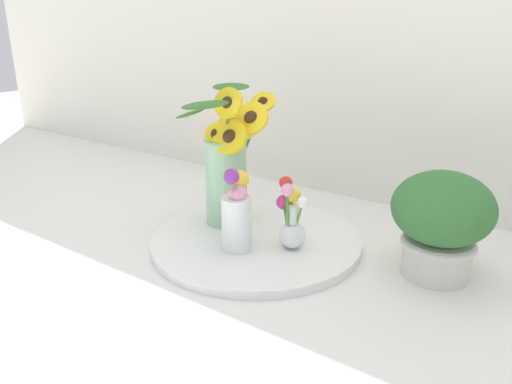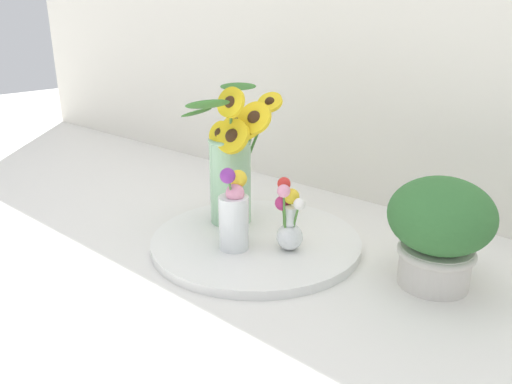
{
  "view_description": "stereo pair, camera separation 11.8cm",
  "coord_description": "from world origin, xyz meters",
  "px_view_note": "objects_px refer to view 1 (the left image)",
  "views": [
    {
      "loc": [
        0.61,
        -0.81,
        0.54
      ],
      "look_at": [
        -0.03,
        0.1,
        0.14
      ],
      "focal_mm": 35.0,
      "sensor_mm": 36.0,
      "label": 1
    },
    {
      "loc": [
        0.71,
        -0.74,
        0.54
      ],
      "look_at": [
        -0.03,
        0.1,
        0.14
      ],
      "focal_mm": 35.0,
      "sensor_mm": 36.0,
      "label": 2
    }
  ],
  "objects_px": {
    "serving_tray": "(256,241)",
    "mason_jar_sunflowers": "(228,165)",
    "vase_bulb_right": "(291,219)",
    "potted_plant": "(441,219)",
    "vase_small_center": "(237,215)"
  },
  "relations": [
    {
      "from": "potted_plant",
      "to": "vase_bulb_right",
      "type": "bearing_deg",
      "value": -161.65
    },
    {
      "from": "mason_jar_sunflowers",
      "to": "vase_bulb_right",
      "type": "xyz_separation_m",
      "value": [
        0.21,
        -0.03,
        -0.09
      ]
    },
    {
      "from": "serving_tray",
      "to": "mason_jar_sunflowers",
      "type": "bearing_deg",
      "value": 162.66
    },
    {
      "from": "serving_tray",
      "to": "potted_plant",
      "type": "relative_size",
      "value": 2.19
    },
    {
      "from": "vase_bulb_right",
      "to": "potted_plant",
      "type": "height_order",
      "value": "potted_plant"
    },
    {
      "from": "vase_bulb_right",
      "to": "serving_tray",
      "type": "bearing_deg",
      "value": -178.04
    },
    {
      "from": "vase_small_center",
      "to": "vase_bulb_right",
      "type": "distance_m",
      "value": 0.13
    },
    {
      "from": "serving_tray",
      "to": "mason_jar_sunflowers",
      "type": "height_order",
      "value": "mason_jar_sunflowers"
    },
    {
      "from": "vase_bulb_right",
      "to": "potted_plant",
      "type": "bearing_deg",
      "value": 18.35
    },
    {
      "from": "vase_small_center",
      "to": "vase_bulb_right",
      "type": "xyz_separation_m",
      "value": [
        0.1,
        0.08,
        -0.01
      ]
    },
    {
      "from": "serving_tray",
      "to": "vase_bulb_right",
      "type": "relative_size",
      "value": 3.04
    },
    {
      "from": "mason_jar_sunflowers",
      "to": "vase_small_center",
      "type": "height_order",
      "value": "mason_jar_sunflowers"
    },
    {
      "from": "serving_tray",
      "to": "potted_plant",
      "type": "xyz_separation_m",
      "value": [
        0.4,
        0.11,
        0.12
      ]
    },
    {
      "from": "serving_tray",
      "to": "potted_plant",
      "type": "distance_m",
      "value": 0.43
    },
    {
      "from": "mason_jar_sunflowers",
      "to": "potted_plant",
      "type": "height_order",
      "value": "mason_jar_sunflowers"
    }
  ]
}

